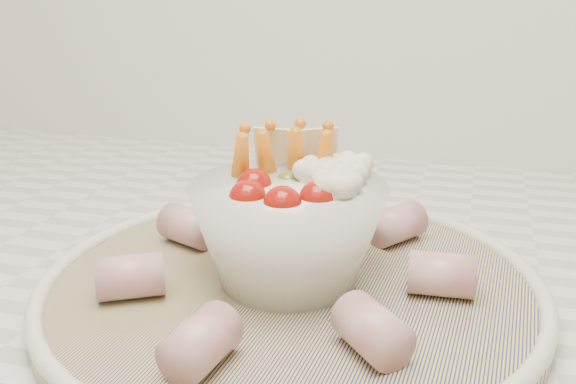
% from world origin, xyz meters
% --- Properties ---
extents(serving_platter, '(0.39, 0.39, 0.02)m').
position_xyz_m(serving_platter, '(-0.01, 1.36, 0.93)').
color(serving_platter, navy).
rests_on(serving_platter, kitchen_counter).
extents(veggie_bowl, '(0.14, 0.14, 0.11)m').
position_xyz_m(veggie_bowl, '(-0.01, 1.36, 0.98)').
color(veggie_bowl, silver).
rests_on(veggie_bowl, serving_platter).
extents(cured_meat_rolls, '(0.26, 0.28, 0.03)m').
position_xyz_m(cured_meat_rolls, '(-0.01, 1.36, 0.95)').
color(cured_meat_rolls, '#AA4E5B').
rests_on(cured_meat_rolls, serving_platter).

